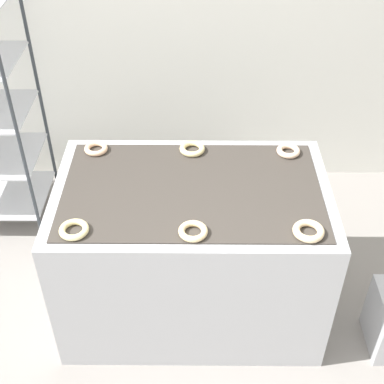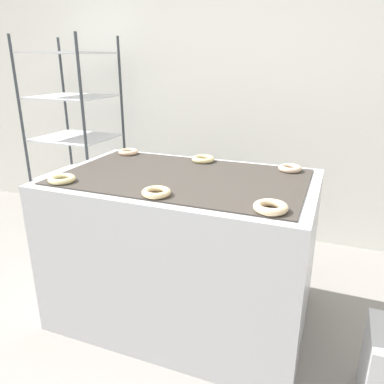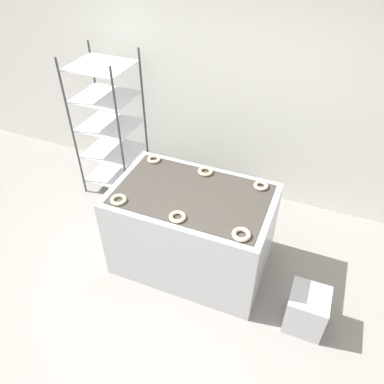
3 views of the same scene
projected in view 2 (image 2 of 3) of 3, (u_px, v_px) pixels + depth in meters
name	position (u px, v px, depth m)	size (l,w,h in m)	color
wall_back	(246.00, 79.00, 3.21)	(8.00, 0.05, 2.80)	silver
fryer_machine	(183.00, 249.00, 2.29)	(1.49, 0.94, 0.93)	#B7BABF
baking_rack_cart	(76.00, 138.00, 3.38)	(0.67, 0.60, 1.75)	#33383D
donut_near_left	(62.00, 179.00, 2.03)	(0.15, 0.15, 0.03)	beige
donut_near_center	(156.00, 192.00, 1.82)	(0.14, 0.14, 0.03)	beige
donut_near_right	(271.00, 207.00, 1.63)	(0.15, 0.15, 0.04)	beige
donut_far_left	(128.00, 152.00, 2.63)	(0.14, 0.14, 0.03)	beige
donut_far_center	(203.00, 159.00, 2.43)	(0.15, 0.15, 0.03)	beige
donut_far_right	(290.00, 168.00, 2.23)	(0.14, 0.14, 0.03)	beige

